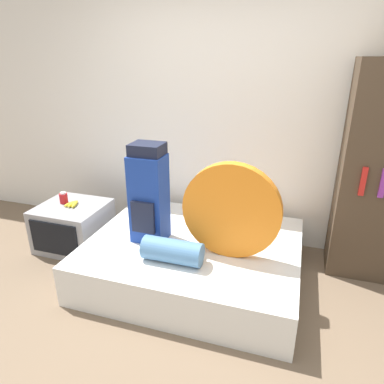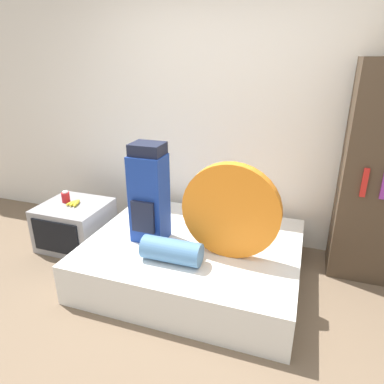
% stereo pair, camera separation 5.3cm
% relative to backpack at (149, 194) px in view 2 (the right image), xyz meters
% --- Properties ---
extents(ground_plane, '(16.00, 16.00, 0.00)m').
position_rel_backpack_xyz_m(ground_plane, '(0.44, -0.79, -0.76)').
color(ground_plane, brown).
extents(wall_back, '(8.00, 0.05, 2.60)m').
position_rel_backpack_xyz_m(wall_back, '(0.44, 0.93, 0.54)').
color(wall_back, white).
rests_on(wall_back, ground_plane).
extents(bed, '(1.78, 1.44, 0.35)m').
position_rel_backpack_xyz_m(bed, '(0.37, 0.07, -0.59)').
color(bed, white).
rests_on(bed, ground_plane).
extents(backpack, '(0.28, 0.27, 0.84)m').
position_rel_backpack_xyz_m(backpack, '(0.00, 0.00, 0.00)').
color(backpack, navy).
rests_on(backpack, bed).
extents(tent_bag, '(0.77, 0.09, 0.77)m').
position_rel_backpack_xyz_m(tent_bag, '(0.71, -0.04, -0.03)').
color(tent_bag, orange).
rests_on(tent_bag, bed).
extents(sleeping_roll, '(0.47, 0.19, 0.19)m').
position_rel_backpack_xyz_m(sleeping_roll, '(0.31, -0.28, -0.32)').
color(sleeping_roll, teal).
rests_on(sleeping_roll, bed).
extents(television, '(0.64, 0.60, 0.45)m').
position_rel_backpack_xyz_m(television, '(-0.95, 0.19, -0.54)').
color(television, '#939399').
rests_on(television, ground_plane).
extents(canister, '(0.08, 0.08, 0.12)m').
position_rel_backpack_xyz_m(canister, '(-1.06, 0.23, -0.26)').
color(canister, '#B2191E').
rests_on(canister, television).
extents(banana_bunch, '(0.13, 0.16, 0.04)m').
position_rel_backpack_xyz_m(banana_bunch, '(-0.93, 0.21, -0.29)').
color(banana_bunch, yellow).
rests_on(banana_bunch, television).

